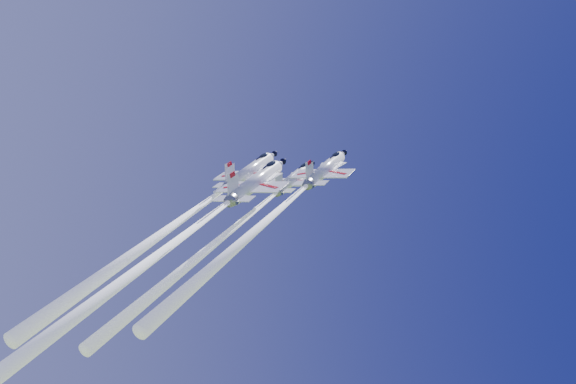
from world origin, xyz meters
TOP-DOWN VIEW (x-y plane):
  - jet_lead at (-10.55, -1.55)m, footprint 40.43×22.32m
  - jet_left at (-17.84, -0.31)m, footprint 40.88×22.64m
  - jet_right at (-10.55, -12.02)m, footprint 37.39×20.70m
  - jet_slot at (-25.75, -9.72)m, footprint 48.61×26.84m

SIDE VIEW (x-z plane):
  - jet_slot at x=-25.75m, z-range 64.84..113.05m
  - jet_lead at x=-10.55m, z-range 74.45..114.51m
  - jet_right at x=-10.55m, z-range 76.85..113.25m
  - jet_left at x=-17.84m, z-range 75.64..115.41m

